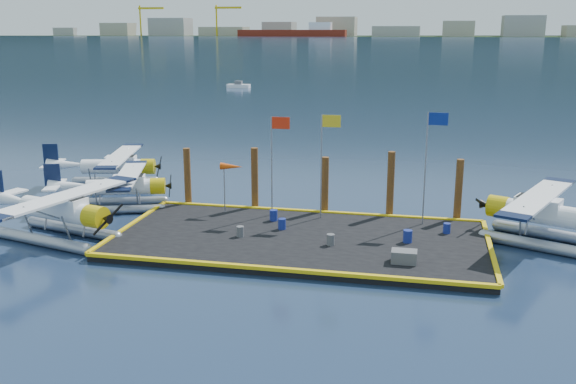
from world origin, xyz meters
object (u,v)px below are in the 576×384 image
(seaplane_a, at_px, (61,214))
(piling_4, at_px, (458,192))
(flagpole_yellow, at_px, (325,151))
(piling_1, at_px, (255,181))
(drum_1, at_px, (331,240))
(piling_3, at_px, (390,187))
(piling_2, at_px, (325,187))
(drum_5, at_px, (274,215))
(piling_0, at_px, (188,179))
(drum_3, at_px, (240,231))
(flagpole_red, at_px, (275,151))
(drum_0, at_px, (282,224))
(seaplane_d, at_px, (545,217))
(drum_2, at_px, (408,236))
(windsock, at_px, (231,168))
(crate, at_px, (404,257))
(flagpole_blue, at_px, (430,152))
(seaplane_c, at_px, (116,169))
(drum_4, at_px, (447,228))
(seaplane_b, at_px, (124,189))

(seaplane_a, distance_m, piling_4, 22.79)
(flagpole_yellow, distance_m, piling_1, 5.52)
(drum_1, xyz_separation_m, piling_3, (2.68, 6.43, 1.45))
(piling_2, bearing_deg, drum_5, -133.52)
(piling_0, relative_size, piling_1, 0.95)
(drum_5, bearing_deg, seaplane_a, -155.52)
(piling_1, height_order, piling_4, piling_1)
(seaplane_a, bearing_deg, drum_3, 114.51)
(seaplane_a, distance_m, drum_5, 11.92)
(flagpole_red, bearing_deg, drum_0, -69.29)
(drum_0, height_order, piling_3, piling_3)
(seaplane_d, bearing_deg, drum_2, 131.40)
(drum_0, relative_size, windsock, 0.20)
(crate, xyz_separation_m, windsock, (-10.71, 6.65, 2.52))
(piling_1, relative_size, piling_2, 1.11)
(drum_1, xyz_separation_m, piling_2, (-1.32, 6.43, 1.20))
(piling_0, bearing_deg, piling_1, 0.00)
(flagpole_blue, bearing_deg, piling_1, 171.49)
(drum_2, bearing_deg, crate, -91.24)
(piling_0, bearing_deg, flagpole_yellow, -9.86)
(seaplane_c, distance_m, drum_5, 15.21)
(seaplane_d, xyz_separation_m, flagpole_yellow, (-12.23, 1.21, 2.95))
(drum_4, bearing_deg, flagpole_red, 171.69)
(piling_4, bearing_deg, piling_2, 180.00)
(seaplane_c, relative_size, flagpole_yellow, 1.51)
(seaplane_b, bearing_deg, seaplane_a, -21.65)
(drum_1, relative_size, flagpole_yellow, 0.10)
(drum_0, xyz_separation_m, drum_3, (-1.94, -1.76, -0.02))
(drum_3, bearing_deg, flagpole_red, 78.24)
(drum_4, bearing_deg, drum_5, 178.20)
(flagpole_red, bearing_deg, drum_4, -8.31)
(piling_1, bearing_deg, windsock, -122.66)
(flagpole_red, bearing_deg, piling_3, 13.25)
(drum_5, height_order, flagpole_yellow, flagpole_yellow)
(drum_5, distance_m, piling_4, 11.05)
(flagpole_yellow, xyz_separation_m, piling_1, (-4.70, 1.60, -2.41))
(drum_2, bearing_deg, seaplane_d, 17.92)
(seaplane_b, bearing_deg, piling_4, 75.19)
(piling_1, distance_m, piling_3, 8.50)
(seaplane_b, relative_size, drum_0, 13.99)
(drum_0, relative_size, drum_5, 0.95)
(piling_2, bearing_deg, drum_4, -22.77)
(seaplane_d, height_order, crate, seaplane_d)
(drum_2, relative_size, flagpole_blue, 0.10)
(drum_4, distance_m, crate, 5.60)
(seaplane_a, distance_m, piling_3, 19.08)
(drum_4, height_order, drum_5, drum_5)
(seaplane_d, height_order, piling_2, piling_2)
(drum_5, distance_m, piling_1, 3.61)
(piling_0, bearing_deg, flagpole_blue, -6.01)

